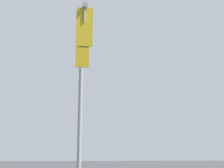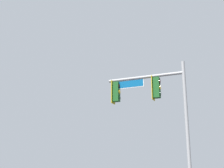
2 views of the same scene
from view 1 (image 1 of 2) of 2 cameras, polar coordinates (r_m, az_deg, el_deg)
signal_pole_near at (r=11.87m, az=-5.51°, el=3.22°), size 4.21×1.14×7.20m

